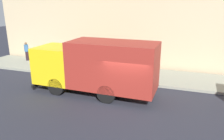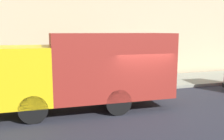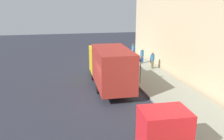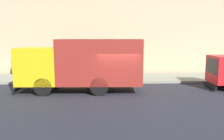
# 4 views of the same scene
# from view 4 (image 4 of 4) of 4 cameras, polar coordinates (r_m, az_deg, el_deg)

# --- Properties ---
(ground) EXTENTS (80.00, 80.00, 0.00)m
(ground) POSITION_cam_4_polar(r_m,az_deg,el_deg) (13.71, 1.52, -6.17)
(ground) COLOR #262730
(sidewalk) EXTENTS (3.84, 30.00, 0.17)m
(sidewalk) POSITION_cam_4_polar(r_m,az_deg,el_deg) (18.49, 0.67, -2.08)
(sidewalk) COLOR gray
(sidewalk) RESTS_ON ground
(building_facade) EXTENTS (0.50, 30.00, 10.08)m
(building_facade) POSITION_cam_4_polar(r_m,az_deg,el_deg) (20.66, 0.41, 12.81)
(building_facade) COLOR #C5AF88
(building_facade) RESTS_ON ground
(large_utility_truck) EXTENTS (2.61, 7.80, 3.34)m
(large_utility_truck) POSITION_cam_4_polar(r_m,az_deg,el_deg) (14.18, -7.58, 1.78)
(large_utility_truck) COLOR yellow
(large_utility_truck) RESTS_ON ground
(pedestrian_walking) EXTENTS (0.42, 0.42, 1.67)m
(pedestrian_walking) POSITION_cam_4_polar(r_m,az_deg,el_deg) (20.24, -17.59, 1.19)
(pedestrian_walking) COLOR brown
(pedestrian_walking) RESTS_ON sidewalk
(pedestrian_standing) EXTENTS (0.49, 0.49, 1.70)m
(pedestrian_standing) POSITION_cam_4_polar(r_m,az_deg,el_deg) (20.72, -23.98, 1.08)
(pedestrian_standing) COLOR #52504B
(pedestrian_standing) RESTS_ON sidewalk
(traffic_cone_orange) EXTENTS (0.49, 0.49, 0.70)m
(traffic_cone_orange) POSITION_cam_4_polar(r_m,az_deg,el_deg) (18.04, -19.36, -1.41)
(traffic_cone_orange) COLOR orange
(traffic_cone_orange) RESTS_ON sidewalk
(street_sign_post) EXTENTS (0.44, 0.08, 2.24)m
(street_sign_post) POSITION_cam_4_polar(r_m,az_deg,el_deg) (16.77, -6.63, 1.69)
(street_sign_post) COLOR #4C5156
(street_sign_post) RESTS_ON sidewalk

